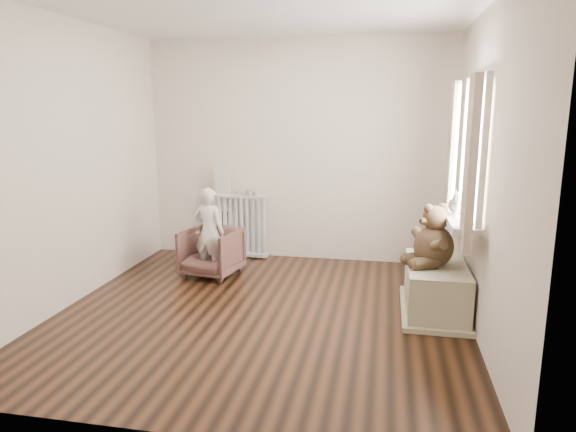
% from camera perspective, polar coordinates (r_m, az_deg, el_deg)
% --- Properties ---
extents(floor, '(3.60, 3.60, 0.01)m').
position_cam_1_polar(floor, '(4.69, -2.90, -10.67)').
color(floor, black).
rests_on(floor, ground).
extents(ceiling, '(3.60, 3.60, 0.01)m').
position_cam_1_polar(ceiling, '(4.40, -3.28, 22.38)').
color(ceiling, white).
rests_on(ceiling, ground).
extents(back_wall, '(3.60, 0.02, 2.60)m').
position_cam_1_polar(back_wall, '(6.11, 1.04, 7.22)').
color(back_wall, white).
rests_on(back_wall, ground).
extents(front_wall, '(3.60, 0.02, 2.60)m').
position_cam_1_polar(front_wall, '(2.67, -12.49, 0.85)').
color(front_wall, white).
rests_on(front_wall, ground).
extents(left_wall, '(0.02, 3.60, 2.60)m').
position_cam_1_polar(left_wall, '(5.10, -23.19, 5.34)').
color(left_wall, white).
rests_on(left_wall, ground).
extents(right_wall, '(0.02, 3.60, 2.60)m').
position_cam_1_polar(right_wall, '(4.29, 21.00, 4.45)').
color(right_wall, white).
rests_on(right_wall, ground).
extents(window, '(0.03, 0.90, 1.10)m').
position_cam_1_polar(window, '(4.57, 20.01, 6.82)').
color(window, white).
rests_on(window, right_wall).
extents(window_sill, '(0.22, 1.10, 0.06)m').
position_cam_1_polar(window_sill, '(4.63, 18.41, -0.27)').
color(window_sill, silver).
rests_on(window_sill, right_wall).
extents(curtain_left, '(0.06, 0.26, 1.30)m').
position_cam_1_polar(curtain_left, '(3.99, 19.62, 5.35)').
color(curtain_left, '#C8B296').
rests_on(curtain_left, right_wall).
extents(curtain_right, '(0.06, 0.26, 1.30)m').
position_cam_1_polar(curtain_right, '(5.12, 17.78, 6.77)').
color(curtain_right, '#C8B296').
rests_on(curtain_right, right_wall).
extents(radiator, '(0.73, 0.14, 0.77)m').
position_cam_1_polar(radiator, '(6.29, -5.47, -1.08)').
color(radiator, silver).
rests_on(radiator, floor).
extents(paper_doll, '(0.19, 0.02, 0.32)m').
position_cam_1_polar(paper_doll, '(6.25, -7.29, 3.87)').
color(paper_doll, beige).
rests_on(paper_doll, radiator).
extents(tin_a, '(0.11, 0.11, 0.06)m').
position_cam_1_polar(tin_a, '(6.18, -4.32, 2.61)').
color(tin_a, '#A59E8C').
rests_on(tin_a, radiator).
extents(tin_b, '(0.09, 0.09, 0.05)m').
position_cam_1_polar(tin_b, '(6.16, -3.63, 2.53)').
color(tin_b, '#A59E8C').
rests_on(tin_b, radiator).
extents(toy_vanity, '(0.36, 0.26, 0.57)m').
position_cam_1_polar(toy_vanity, '(6.34, -6.94, -2.09)').
color(toy_vanity, silver).
rests_on(toy_vanity, floor).
extents(armchair, '(0.65, 0.67, 0.52)m').
position_cam_1_polar(armchair, '(5.66, -8.51, -3.99)').
color(armchair, brown).
rests_on(armchair, floor).
extents(child, '(0.39, 0.29, 0.96)m').
position_cam_1_polar(child, '(5.56, -8.75, -1.75)').
color(child, silver).
rests_on(child, armchair).
extents(toy_bench, '(0.51, 0.96, 0.45)m').
position_cam_1_polar(toy_bench, '(4.81, 16.07, -7.97)').
color(toy_bench, '#BFBA96').
rests_on(toy_bench, floor).
extents(teddy_bear, '(0.54, 0.49, 0.54)m').
position_cam_1_polar(teddy_bear, '(4.62, 15.92, -2.71)').
color(teddy_bear, '#362616').
rests_on(teddy_bear, toy_bench).
extents(plush_cat, '(0.19, 0.27, 0.21)m').
position_cam_1_polar(plush_cat, '(4.67, 18.30, 1.45)').
color(plush_cat, slate).
rests_on(plush_cat, window_sill).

